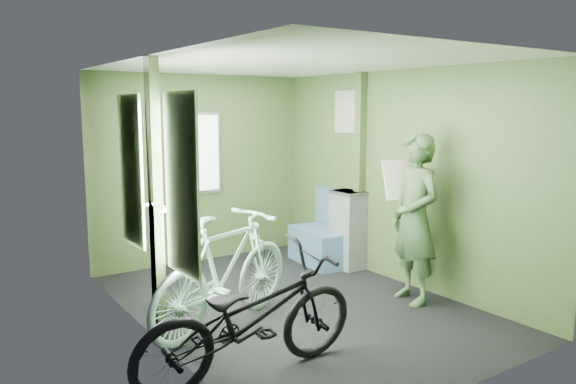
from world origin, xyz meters
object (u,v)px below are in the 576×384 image
Objects in this scene: bicycle_mint at (226,328)px; bench_seat at (322,242)px; passenger at (415,219)px; bicycle_black at (252,380)px; waste_box at (347,230)px.

bicycle_mint is 1.91× the size of bench_seat.
bicycle_mint is 2.08m from passenger.
bicycle_black is 3.10m from bench_seat.
bicycle_mint is (0.29, 0.93, 0.00)m from bicycle_black.
passenger is at bearing -100.09° from waste_box.
waste_box reaches higher than bicycle_mint.
bicycle_black is 1.02× the size of bicycle_mint.
bench_seat is (0.11, 1.60, -0.57)m from passenger.
bicycle_black is at bearing -129.68° from bench_seat.
passenger is 1.78× the size of waste_box.
bicycle_mint is 1.04× the size of passenger.
bicycle_mint is at bearing -90.90° from passenger.
bench_seat is (1.96, 1.18, 0.27)m from bicycle_mint.
passenger reaches higher than bicycle_black.
bicycle_black is 3.00m from waste_box.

